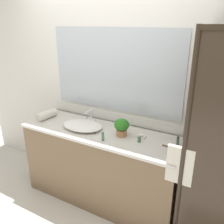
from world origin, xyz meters
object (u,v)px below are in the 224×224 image
at_px(faucet, 91,118).
at_px(amenity_bottle_body_wash, 103,137).
at_px(potted_plant, 122,126).
at_px(sink_basin, 83,125).
at_px(amenity_bottle_shampoo, 178,141).
at_px(soap_dish, 141,136).
at_px(rolled_towel_near_edge, 47,115).
at_px(amenity_bottle_lotion, 139,139).

relative_size(faucet, amenity_bottle_body_wash, 1.94).
xyz_separation_m(potted_plant, amenity_bottle_body_wash, (-0.11, -0.19, -0.06)).
bearing_deg(sink_basin, amenity_bottle_shampoo, 6.86).
bearing_deg(soap_dish, sink_basin, -170.92).
xyz_separation_m(amenity_bottle_body_wash, rolled_towel_near_edge, (-0.90, 0.16, 0.01)).
height_order(amenity_bottle_body_wash, rolled_towel_near_edge, rolled_towel_near_edge).
bearing_deg(faucet, sink_basin, -90.00).
bearing_deg(rolled_towel_near_edge, sink_basin, -1.16).
height_order(faucet, amenity_bottle_shampoo, faucet).
bearing_deg(amenity_bottle_lotion, faucet, 165.96).
height_order(potted_plant, rolled_towel_near_edge, potted_plant).
distance_m(sink_basin, faucet, 0.17).
xyz_separation_m(potted_plant, amenity_bottle_shampoo, (0.56, 0.09, -0.06)).
bearing_deg(amenity_bottle_body_wash, sink_basin, 156.76).
distance_m(faucet, amenity_bottle_lotion, 0.71).
xyz_separation_m(faucet, amenity_bottle_body_wash, (0.36, -0.32, -0.01)).
relative_size(sink_basin, amenity_bottle_shampoo, 5.72).
distance_m(soap_dish, amenity_bottle_shampoo, 0.37).
distance_m(sink_basin, amenity_bottle_body_wash, 0.39).
bearing_deg(sink_basin, soap_dish, 9.08).
distance_m(soap_dish, amenity_bottle_body_wash, 0.40).
bearing_deg(soap_dish, faucet, 174.88).
xyz_separation_m(amenity_bottle_body_wash, amenity_bottle_lotion, (0.33, 0.15, -0.01)).
bearing_deg(amenity_bottle_lotion, amenity_bottle_shampoo, 20.63).
height_order(faucet, soap_dish, faucet).
bearing_deg(amenity_bottle_lotion, amenity_bottle_body_wash, -155.93).
bearing_deg(amenity_bottle_body_wash, soap_dish, 40.28).
xyz_separation_m(faucet, rolled_towel_near_edge, (-0.54, -0.15, -0.00)).
height_order(faucet, potted_plant, potted_plant).
bearing_deg(amenity_bottle_shampoo, sink_basin, -173.14).
xyz_separation_m(soap_dish, amenity_bottle_lotion, (0.02, -0.11, 0.02)).
bearing_deg(faucet, amenity_bottle_body_wash, -41.75).
bearing_deg(rolled_towel_near_edge, faucet, 15.85).
relative_size(sink_basin, amenity_bottle_body_wash, 5.41).
distance_m(potted_plant, soap_dish, 0.22).
xyz_separation_m(sink_basin, potted_plant, (0.47, 0.04, 0.07)).
height_order(soap_dish, amenity_bottle_shampoo, amenity_bottle_shampoo).
xyz_separation_m(sink_basin, amenity_bottle_body_wash, (0.36, -0.15, 0.01)).
distance_m(potted_plant, amenity_bottle_body_wash, 0.23).
xyz_separation_m(potted_plant, soap_dish, (0.19, 0.07, -0.09)).
bearing_deg(amenity_bottle_shampoo, faucet, 177.72).
bearing_deg(rolled_towel_near_edge, amenity_bottle_body_wash, -10.34).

